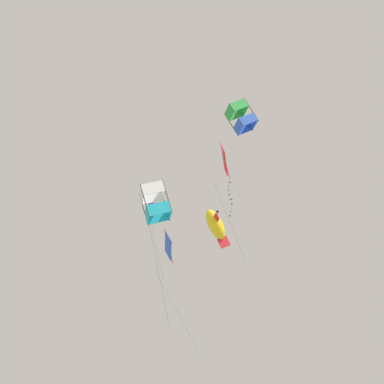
{
  "coord_description": "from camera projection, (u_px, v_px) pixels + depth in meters",
  "views": [
    {
      "loc": [
        18.03,
        20.82,
        10.01
      ],
      "look_at": [
        -2.37,
        1.39,
        23.05
      ],
      "focal_mm": 44.83,
      "sensor_mm": 36.0,
      "label": 1
    }
  ],
  "objects": [
    {
      "name": "kite_fish_far_centre",
      "position": [
        153.0,
        205.0,
        39.22
      ],
      "size": [
        1.92,
        1.39,
        7.14
      ],
      "rotation": [
        0.35,
        0.0,
        0.93
      ],
      "color": "purple"
    },
    {
      "name": "kite_box_mid_left",
      "position": [
        241.0,
        117.0,
        30.97
      ],
      "size": [
        2.31,
        2.11,
        2.22
      ],
      "rotation": [
        0.51,
        0.0,
        0.97
      ],
      "color": "green"
    },
    {
      "name": "kite_box_upper_right",
      "position": [
        155.0,
        203.0,
        23.82
      ],
      "size": [
        2.01,
        1.93,
        6.85
      ],
      "rotation": [
        0.29,
        0.0,
        0.9
      ],
      "color": "white"
    },
    {
      "name": "kite_diamond_low_drifter",
      "position": [
        168.0,
        246.0,
        32.74
      ],
      "size": [
        3.16,
        3.06,
        8.15
      ],
      "rotation": [
        0.27,
        0.0,
        1.2
      ],
      "color": "blue"
    },
    {
      "name": "kite_fish_near_right",
      "position": [
        215.0,
        225.0,
        26.13
      ],
      "size": [
        1.72,
        1.55,
        2.34
      ],
      "rotation": [
        0.44,
        0.0,
        1.01
      ],
      "color": "yellow"
    },
    {
      "name": "kite_diamond_near_left",
      "position": [
        225.0,
        161.0,
        33.35
      ],
      "size": [
        2.55,
        1.98,
        8.41
      ],
      "rotation": [
        0.2,
        0.0,
        0.84
      ],
      "color": "red"
    }
  ]
}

